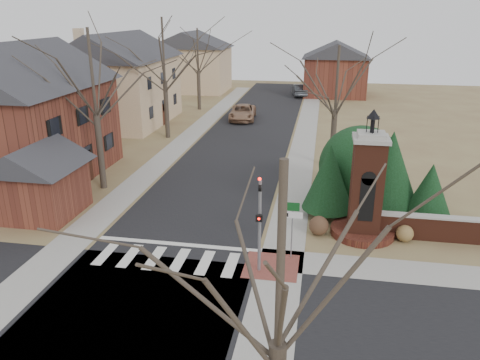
% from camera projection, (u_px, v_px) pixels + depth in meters
% --- Properties ---
extents(ground, '(120.00, 120.00, 0.00)m').
position_uv_depth(ground, '(161.00, 268.00, 20.75)').
color(ground, brown).
rests_on(ground, ground).
extents(main_street, '(8.00, 70.00, 0.01)m').
position_uv_depth(main_street, '(244.00, 141.00, 41.12)').
color(main_street, black).
rests_on(main_street, ground).
extents(cross_street, '(120.00, 8.00, 0.01)m').
position_uv_depth(cross_street, '(135.00, 308.00, 17.97)').
color(cross_street, black).
rests_on(cross_street, ground).
extents(crosswalk_zone, '(8.00, 2.20, 0.02)m').
position_uv_depth(crosswalk_zone, '(167.00, 259.00, 21.49)').
color(crosswalk_zone, silver).
rests_on(crosswalk_zone, ground).
extents(stop_bar, '(8.00, 0.35, 0.02)m').
position_uv_depth(stop_bar, '(177.00, 244.00, 22.88)').
color(stop_bar, silver).
rests_on(stop_bar, ground).
extents(sidewalk_right_main, '(2.00, 60.00, 0.02)m').
position_uv_depth(sidewalk_right_main, '(304.00, 144.00, 40.25)').
color(sidewalk_right_main, gray).
rests_on(sidewalk_right_main, ground).
extents(sidewalk_left, '(2.00, 60.00, 0.02)m').
position_uv_depth(sidewalk_left, '(187.00, 138.00, 41.97)').
color(sidewalk_left, gray).
rests_on(sidewalk_left, ground).
extents(curb_apron, '(2.40, 2.40, 0.02)m').
position_uv_depth(curb_apron, '(271.00, 266.00, 20.88)').
color(curb_apron, brown).
rests_on(curb_apron, ground).
extents(traffic_signal_pole, '(0.28, 0.41, 4.50)m').
position_uv_depth(traffic_signal_pole, '(260.00, 217.00, 19.69)').
color(traffic_signal_pole, slate).
rests_on(traffic_signal_pole, ground).
extents(sign_post, '(0.90, 0.07, 2.75)m').
position_uv_depth(sign_post, '(292.00, 219.00, 21.00)').
color(sign_post, slate).
rests_on(sign_post, ground).
extents(brick_gate_monument, '(3.20, 3.20, 6.47)m').
position_uv_depth(brick_gate_monument, '(366.00, 195.00, 23.15)').
color(brick_gate_monument, '#58281A').
rests_on(brick_gate_monument, ground).
extents(brick_garden_wall, '(7.50, 0.50, 1.30)m').
position_uv_depth(brick_garden_wall, '(457.00, 230.00, 22.92)').
color(brick_garden_wall, '#58281A').
rests_on(brick_garden_wall, ground).
extents(house_brick_left, '(9.80, 11.80, 9.42)m').
position_uv_depth(house_brick_left, '(18.00, 110.00, 30.57)').
color(house_brick_left, brown).
rests_on(house_brick_left, ground).
extents(house_stucco_left, '(9.80, 12.80, 9.28)m').
position_uv_depth(house_stucco_left, '(119.00, 77.00, 46.41)').
color(house_stucco_left, beige).
rests_on(house_stucco_left, ground).
extents(garage_left, '(4.80, 4.80, 4.29)m').
position_uv_depth(garage_left, '(37.00, 176.00, 25.56)').
color(garage_left, brown).
rests_on(garage_left, ground).
extents(house_distant_left, '(10.80, 8.80, 8.53)m').
position_uv_depth(house_distant_left, '(191.00, 60.00, 65.72)').
color(house_distant_left, beige).
rests_on(house_distant_left, ground).
extents(house_distant_right, '(8.80, 8.80, 7.30)m').
position_uv_depth(house_distant_right, '(336.00, 67.00, 62.62)').
color(house_distant_right, brown).
rests_on(house_distant_right, ground).
extents(evergreen_near, '(2.80, 2.80, 4.10)m').
position_uv_depth(evergreen_near, '(329.00, 177.00, 25.26)').
color(evergreen_near, '#473D33').
rests_on(evergreen_near, ground).
extents(evergreen_mid, '(3.40, 3.40, 4.70)m').
position_uv_depth(evergreen_mid, '(390.00, 168.00, 25.72)').
color(evergreen_mid, '#473D33').
rests_on(evergreen_mid, ground).
extents(evergreen_far, '(2.40, 2.40, 3.30)m').
position_uv_depth(evergreen_far, '(430.00, 189.00, 24.70)').
color(evergreen_far, '#473D33').
rests_on(evergreen_far, ground).
extents(evergreen_mass, '(4.80, 4.80, 4.80)m').
position_uv_depth(evergreen_mass, '(360.00, 163.00, 27.24)').
color(evergreen_mass, black).
rests_on(evergreen_mass, ground).
extents(bare_tree_0, '(8.05, 8.05, 11.15)m').
position_uv_depth(bare_tree_0, '(91.00, 66.00, 27.62)').
color(bare_tree_0, '#473D33').
rests_on(bare_tree_0, ground).
extents(bare_tree_1, '(8.40, 8.40, 11.64)m').
position_uv_depth(bare_tree_1, '(163.00, 45.00, 39.54)').
color(bare_tree_1, '#473D33').
rests_on(bare_tree_1, ground).
extents(bare_tree_2, '(7.35, 7.35, 10.19)m').
position_uv_depth(bare_tree_2, '(198.00, 47.00, 52.00)').
color(bare_tree_2, '#473D33').
rests_on(bare_tree_2, ground).
extents(bare_tree_3, '(7.00, 7.00, 9.70)m').
position_uv_depth(bare_tree_3, '(338.00, 74.00, 32.05)').
color(bare_tree_3, '#473D33').
rests_on(bare_tree_3, ground).
extents(bare_tree_4, '(6.65, 6.65, 9.21)m').
position_uv_depth(bare_tree_4, '(281.00, 246.00, 9.27)').
color(bare_tree_4, '#473D33').
rests_on(bare_tree_4, ground).
extents(pickup_truck, '(3.01, 5.72, 1.53)m').
position_uv_depth(pickup_truck, '(243.00, 112.00, 48.93)').
color(pickup_truck, '#997053').
rests_on(pickup_truck, ground).
extents(distant_car, '(2.49, 5.06, 1.60)m').
position_uv_depth(distant_car, '(299.00, 90.00, 62.65)').
color(distant_car, '#35383C').
rests_on(distant_car, ground).
extents(dry_shrub_left, '(1.00, 1.00, 1.00)m').
position_uv_depth(dry_shrub_left, '(319.00, 226.00, 23.71)').
color(dry_shrub_left, '#503624').
rests_on(dry_shrub_left, ground).
extents(dry_shrub_right, '(0.85, 0.85, 0.85)m').
position_uv_depth(dry_shrub_right, '(405.00, 233.00, 23.04)').
color(dry_shrub_right, olive).
rests_on(dry_shrub_right, ground).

